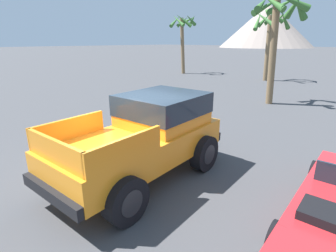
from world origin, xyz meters
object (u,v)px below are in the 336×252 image
at_px(palm_tree_tall, 270,28).
at_px(palm_tree_short, 184,29).
at_px(palm_tree_leaning, 278,19).
at_px(orange_pickup_truck, 148,132).

xyz_separation_m(palm_tree_tall, palm_tree_short, (-8.52, -1.20, 0.16)).
bearing_deg(palm_tree_leaning, palm_tree_tall, 117.11).
xyz_separation_m(palm_tree_short, palm_tree_leaning, (12.76, -7.08, -0.09)).
distance_m(orange_pickup_truck, palm_tree_leaning, 10.62).
bearing_deg(palm_tree_short, orange_pickup_truck, -50.42).
height_order(orange_pickup_truck, palm_tree_tall, palm_tree_tall).
bearing_deg(palm_tree_short, palm_tree_tall, 7.98).
bearing_deg(palm_tree_tall, orange_pickup_truck, -72.94).
height_order(orange_pickup_truck, palm_tree_leaning, palm_tree_leaning).
xyz_separation_m(orange_pickup_truck, palm_tree_leaning, (-1.38, 10.02, 3.23)).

